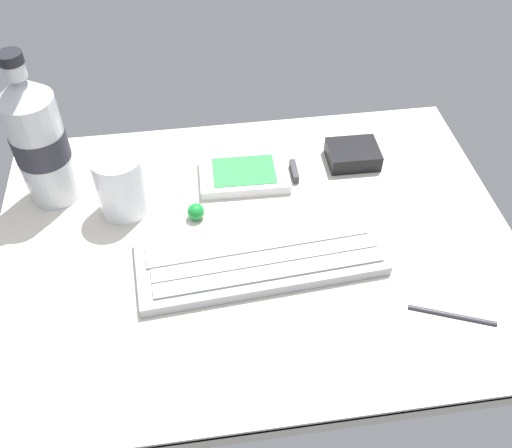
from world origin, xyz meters
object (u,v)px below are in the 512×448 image
Objects in this scene: keyboard at (264,255)px; charger_block at (353,154)px; water_bottle at (39,140)px; stylus_pen at (453,314)px; juice_cup at (121,186)px; trackball_mouse at (196,212)px; handheld_device at (249,174)px.

keyboard is 22.12cm from charger_block.
charger_block is (15.09, 16.18, 0.39)cm from keyboard.
water_bottle reaches higher than keyboard.
stylus_pen is (44.92, -26.17, -8.66)cm from water_bottle.
juice_cup is 0.41× the size of water_bottle.
charger_block is 23.97cm from trackball_mouse.
juice_cup is 1.21× the size of charger_block.
handheld_device is 15.00cm from charger_block.
water_bottle is (-25.78, 0.63, 8.28)cm from handheld_device.
trackball_mouse is at bearing -139.70° from handheld_device.
handheld_device is 27.09cm from water_bottle.
keyboard is 14.62cm from handheld_device.
water_bottle is at bearing 156.14° from juice_cup.
trackball_mouse is at bearing 132.65° from keyboard.
trackball_mouse is at bearing -160.37° from charger_block.
water_bottle is 2.97× the size of charger_block.
handheld_device is 1.53× the size of juice_cup.
handheld_device is at bearing 149.02° from stylus_pen.
juice_cup is (-16.39, 11.17, 3.10)cm from keyboard.
water_bottle is (-25.61, 15.25, 8.20)cm from keyboard.
trackball_mouse is (18.12, -7.12, -7.91)cm from water_bottle.
charger_block is at bearing 9.04° from juice_cup.
trackball_mouse is at bearing -21.45° from water_bottle.
water_bottle is at bearing -178.69° from charger_block.
juice_cup is at bearing 161.13° from trackball_mouse.
stylus_pen is at bearing -29.49° from keyboard.
handheld_device is (0.18, 14.62, -0.08)cm from keyboard.
keyboard is 22.19cm from stylus_pen.
juice_cup is 0.89× the size of stylus_pen.
water_bottle reaches higher than handheld_device.
juice_cup is 9.82cm from trackball_mouse.
keyboard is 11.05cm from trackball_mouse.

